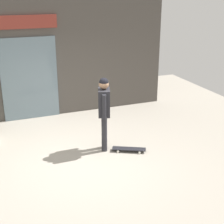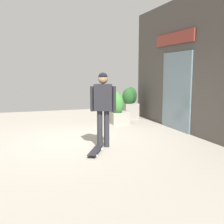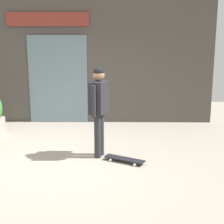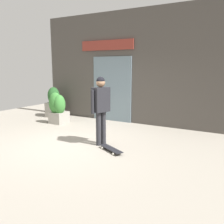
% 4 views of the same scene
% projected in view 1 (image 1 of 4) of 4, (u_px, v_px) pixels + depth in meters
% --- Properties ---
extents(ground_plane, '(12.00, 12.00, 0.00)m').
position_uv_depth(ground_plane, '(81.00, 159.00, 7.49)').
color(ground_plane, gray).
extents(building_facade, '(7.12, 0.31, 3.92)m').
position_uv_depth(building_facade, '(47.00, 50.00, 9.50)').
color(building_facade, '#4C4742').
rests_on(building_facade, ground_plane).
extents(skateboarder, '(0.38, 0.57, 1.75)m').
position_uv_depth(skateboarder, '(104.00, 106.00, 7.57)').
color(skateboarder, '#28282D').
rests_on(skateboarder, ground_plane).
extents(skateboard, '(0.78, 0.52, 0.08)m').
position_uv_depth(skateboard, '(129.00, 149.00, 7.81)').
color(skateboard, black).
rests_on(skateboard, ground_plane).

